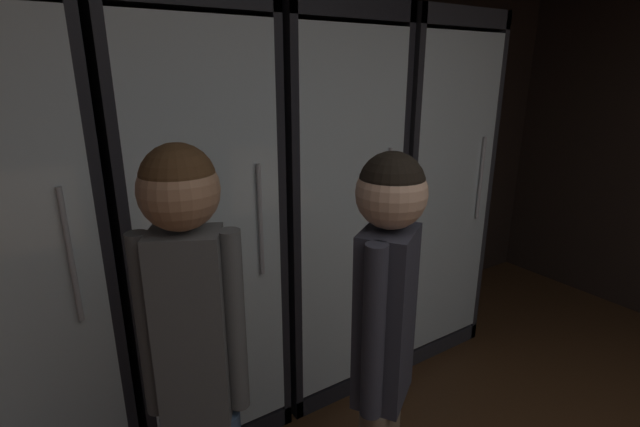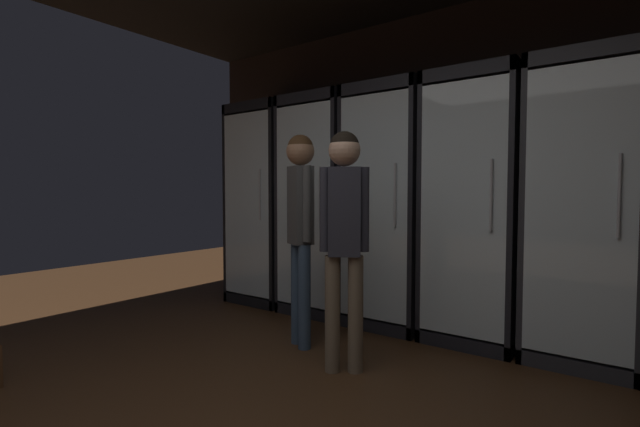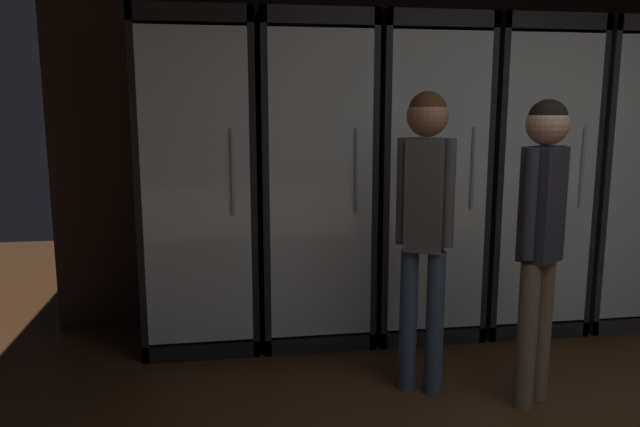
{
  "view_description": "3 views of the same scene",
  "coord_description": "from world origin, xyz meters",
  "px_view_note": "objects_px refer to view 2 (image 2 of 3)",
  "views": [
    {
      "loc": [
        -1.15,
        0.57,
        1.77
      ],
      "look_at": [
        0.16,
        2.57,
        1.02
      ],
      "focal_mm": 25.74,
      "sensor_mm": 36.0,
      "label": 1
    },
    {
      "loc": [
        1.25,
        -0.87,
        1.17
      ],
      "look_at": [
        -1.31,
        2.63,
        0.96
      ],
      "focal_mm": 24.85,
      "sensor_mm": 36.0,
      "label": 2
    },
    {
      "loc": [
        -1.85,
        -1.26,
        1.52
      ],
      "look_at": [
        -1.26,
        2.47,
        0.86
      ],
      "focal_mm": 34.23,
      "sensor_mm": 36.0,
      "label": 3
    }
  ],
  "objects_px": {
    "shopper_far": "(300,212)",
    "shopper_near": "(344,223)",
    "cooler_right": "(478,211)",
    "cooler_center": "(394,209)",
    "cooler_far_left": "(272,206)",
    "cooler_left": "(327,208)",
    "cooler_far_right": "(585,213)"
  },
  "relations": [
    {
      "from": "cooler_right",
      "to": "shopper_near",
      "type": "height_order",
      "value": "cooler_right"
    },
    {
      "from": "cooler_center",
      "to": "shopper_far",
      "type": "height_order",
      "value": "cooler_center"
    },
    {
      "from": "cooler_far_left",
      "to": "shopper_far",
      "type": "relative_size",
      "value": 1.31
    },
    {
      "from": "cooler_center",
      "to": "cooler_right",
      "type": "distance_m",
      "value": 0.73
    },
    {
      "from": "cooler_right",
      "to": "shopper_far",
      "type": "distance_m",
      "value": 1.41
    },
    {
      "from": "cooler_far_left",
      "to": "cooler_center",
      "type": "bearing_deg",
      "value": -0.06
    },
    {
      "from": "cooler_left",
      "to": "cooler_center",
      "type": "distance_m",
      "value": 0.73
    },
    {
      "from": "shopper_near",
      "to": "shopper_far",
      "type": "xyz_separation_m",
      "value": [
        -0.53,
        0.21,
        0.05
      ]
    },
    {
      "from": "cooler_far_left",
      "to": "cooler_right",
      "type": "xyz_separation_m",
      "value": [
        2.2,
        -0.0,
        0.0
      ]
    },
    {
      "from": "cooler_center",
      "to": "shopper_far",
      "type": "relative_size",
      "value": 1.31
    },
    {
      "from": "cooler_center",
      "to": "cooler_far_left",
      "type": "bearing_deg",
      "value": 179.94
    },
    {
      "from": "cooler_right",
      "to": "cooler_far_right",
      "type": "height_order",
      "value": "same"
    },
    {
      "from": "cooler_far_left",
      "to": "shopper_near",
      "type": "distance_m",
      "value": 2.08
    },
    {
      "from": "cooler_far_left",
      "to": "shopper_near",
      "type": "xyz_separation_m",
      "value": [
        1.71,
        -1.19,
        -0.04
      ]
    },
    {
      "from": "cooler_far_left",
      "to": "cooler_right",
      "type": "height_order",
      "value": "same"
    },
    {
      "from": "shopper_near",
      "to": "shopper_far",
      "type": "height_order",
      "value": "shopper_far"
    },
    {
      "from": "cooler_left",
      "to": "cooler_far_left",
      "type": "bearing_deg",
      "value": 179.85
    },
    {
      "from": "cooler_far_left",
      "to": "cooler_far_right",
      "type": "bearing_deg",
      "value": -0.02
    },
    {
      "from": "cooler_left",
      "to": "shopper_near",
      "type": "relative_size",
      "value": 1.34
    },
    {
      "from": "cooler_far_left",
      "to": "shopper_near",
      "type": "relative_size",
      "value": 1.34
    },
    {
      "from": "cooler_far_left",
      "to": "shopper_far",
      "type": "bearing_deg",
      "value": -39.52
    },
    {
      "from": "cooler_left",
      "to": "cooler_far_right",
      "type": "distance_m",
      "value": 2.2
    },
    {
      "from": "cooler_far_right",
      "to": "shopper_far",
      "type": "xyz_separation_m",
      "value": [
        -1.75,
        -0.97,
        0.0
      ]
    },
    {
      "from": "cooler_right",
      "to": "cooler_left",
      "type": "bearing_deg",
      "value": 179.97
    },
    {
      "from": "cooler_right",
      "to": "shopper_far",
      "type": "height_order",
      "value": "cooler_right"
    },
    {
      "from": "cooler_right",
      "to": "cooler_far_right",
      "type": "relative_size",
      "value": 1.0
    },
    {
      "from": "cooler_left",
      "to": "shopper_near",
      "type": "xyz_separation_m",
      "value": [
        0.98,
        -1.18,
        -0.04
      ]
    },
    {
      "from": "shopper_near",
      "to": "shopper_far",
      "type": "distance_m",
      "value": 0.58
    },
    {
      "from": "shopper_far",
      "to": "shopper_near",
      "type": "bearing_deg",
      "value": -21.85
    },
    {
      "from": "cooler_right",
      "to": "shopper_far",
      "type": "bearing_deg",
      "value": -136.46
    },
    {
      "from": "cooler_far_left",
      "to": "cooler_center",
      "type": "distance_m",
      "value": 1.47
    },
    {
      "from": "cooler_center",
      "to": "cooler_far_right",
      "type": "xyz_separation_m",
      "value": [
        1.47,
        0.0,
        -0.0
      ]
    }
  ]
}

